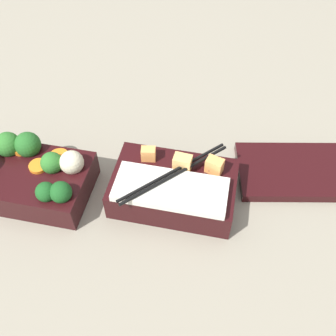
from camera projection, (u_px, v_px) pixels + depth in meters
The scene contains 4 objects.
ground_plane at pixel (98, 192), 0.66m from camera, with size 3.00×3.00×0.00m, color gray.
bento_tray_vegetable at pixel (30, 175), 0.64m from camera, with size 0.20×0.13×0.08m.
bento_tray_rice at pixel (174, 188), 0.63m from camera, with size 0.20×0.15×0.08m.
bento_lid at pixel (294, 171), 0.68m from camera, with size 0.19×0.12×0.02m, color black.
Camera 1 is at (0.20, -0.36, 0.53)m, focal length 42.00 mm.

